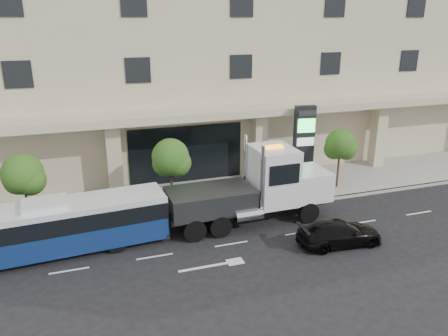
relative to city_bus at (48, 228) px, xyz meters
The scene contains 11 objects.
ground 8.93m from the city_bus, ahead, with size 120.00×120.00×0.00m, color black.
sidewalk 10.07m from the city_bus, 27.99° to the left, with size 120.00×6.00×0.15m, color gray.
curb 9.07m from the city_bus, 10.80° to the left, with size 120.00×0.30×0.15m, color gray.
convention_center 19.44m from the city_bus, 59.75° to the left, with size 60.00×17.60×20.00m.
tree_left 3.84m from the city_bus, 109.66° to the left, with size 2.27×2.20×4.22m.
tree_mid 7.78m from the city_bus, 25.59° to the left, with size 2.28×2.20×4.38m.
tree_right 18.69m from the city_bus, 10.12° to the left, with size 2.10×2.00×4.04m.
city_bus is the anchor object (origin of this frame).
tow_truck 11.13m from the city_bus, ahead, with size 10.68×2.80×4.87m.
black_sedan 14.56m from the city_bus, 14.38° to the right, with size 1.81×4.46×1.29m, color black.
signage_pylon 16.86m from the city_bus, 15.37° to the left, with size 1.43×0.67×5.53m.
Camera 1 is at (-6.77, -20.51, 11.10)m, focal length 35.00 mm.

